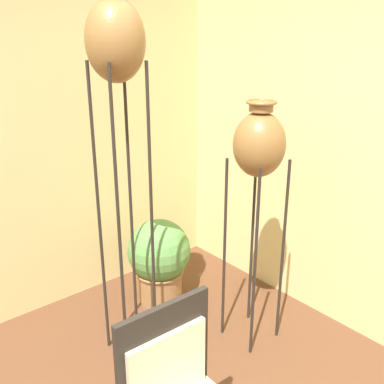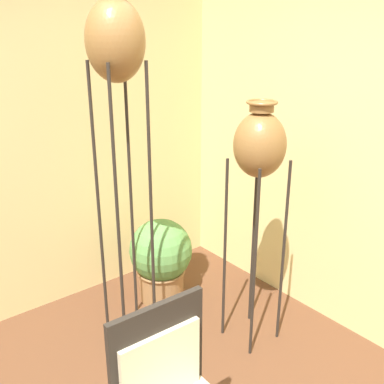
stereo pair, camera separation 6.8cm
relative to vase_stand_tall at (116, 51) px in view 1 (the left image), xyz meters
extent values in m
cylinder|color=#28231E|center=(-0.12, -0.12, -1.00)|extent=(0.02, 0.02, 1.90)
cylinder|color=#28231E|center=(0.12, -0.12, -1.00)|extent=(0.02, 0.02, 1.90)
cylinder|color=#28231E|center=(-0.12, 0.12, -1.00)|extent=(0.02, 0.02, 1.90)
cylinder|color=#28231E|center=(0.12, 0.12, -1.00)|extent=(0.02, 0.02, 1.90)
torus|color=#28231E|center=(0.00, 0.00, -0.05)|extent=(0.24, 0.24, 0.02)
ellipsoid|color=olive|center=(0.00, 0.00, 0.05)|extent=(0.33, 0.33, 0.45)
cylinder|color=#28231E|center=(0.58, -0.56, -1.30)|extent=(0.02, 0.02, 1.30)
cylinder|color=#28231E|center=(0.85, -0.56, -1.30)|extent=(0.02, 0.02, 1.30)
cylinder|color=#28231E|center=(0.58, -0.29, -1.30)|extent=(0.02, 0.02, 1.30)
cylinder|color=#28231E|center=(0.85, -0.29, -1.30)|extent=(0.02, 0.02, 1.30)
torus|color=#28231E|center=(0.71, -0.43, -0.65)|extent=(0.28, 0.28, 0.02)
ellipsoid|color=olive|center=(0.71, -0.43, -0.55)|extent=(0.32, 0.32, 0.41)
cylinder|color=olive|center=(0.71, -0.43, -0.32)|extent=(0.15, 0.15, 0.06)
torus|color=olive|center=(0.71, -0.43, -0.30)|extent=(0.19, 0.19, 0.02)
cube|color=#28231E|center=(-0.42, -0.95, -1.18)|extent=(0.45, 0.05, 0.51)
cube|color=beige|center=(-0.42, -0.97, -1.23)|extent=(0.39, 0.04, 0.35)
cylinder|color=olive|center=(0.50, 0.36, -1.83)|extent=(0.35, 0.35, 0.24)
torus|color=olive|center=(0.50, 0.36, -1.70)|extent=(0.38, 0.38, 0.02)
sphere|color=#568E47|center=(0.50, 0.36, -1.52)|extent=(0.49, 0.49, 0.49)
camera|label=1|loc=(-1.32, -2.19, 0.12)|focal=42.00mm
camera|label=2|loc=(-1.27, -2.24, 0.12)|focal=42.00mm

